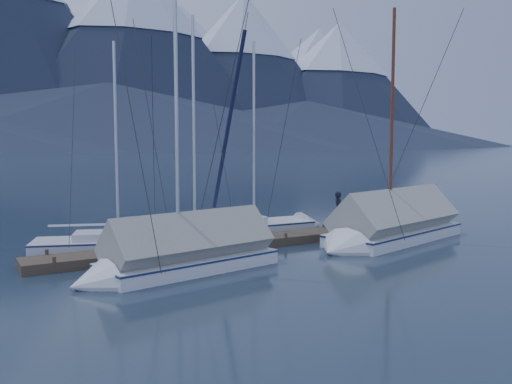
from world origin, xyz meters
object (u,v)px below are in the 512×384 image
sailboat_open_left (131,245)px  sailboat_covered_far (175,258)px  sailboat_covered_near (387,230)px  person (339,210)px  sailboat_open_right (264,228)px  sailboat_open_mid (206,235)px

sailboat_open_left → sailboat_covered_far: (0.03, -4.60, 0.33)m
sailboat_covered_near → person: bearing=109.1°
sailboat_open_left → sailboat_open_right: bearing=8.0°
sailboat_covered_far → person: (8.98, 2.78, 0.69)m
sailboat_open_left → sailboat_covered_far: bearing=-89.6°
sailboat_open_mid → sailboat_covered_far: (-3.51, -5.09, 0.30)m
sailboat_open_left → sailboat_covered_near: sailboat_covered_near is taller
person → sailboat_covered_far: bearing=126.5°
sailboat_covered_far → person: sailboat_covered_far is taller
sailboat_open_right → sailboat_covered_near: bearing=-58.6°
sailboat_open_mid → sailboat_covered_near: size_ratio=0.97×
sailboat_open_right → sailboat_covered_far: size_ratio=0.98×
sailboat_covered_far → person: 9.43m
sailboat_open_mid → sailboat_open_right: size_ratio=1.08×
sailboat_open_mid → sailboat_covered_near: bearing=-36.1°
sailboat_covered_far → sailboat_open_right: bearing=39.6°
sailboat_open_mid → sailboat_open_right: bearing=8.1°
sailboat_open_mid → person: sailboat_open_mid is taller
sailboat_open_left → person: size_ratio=5.34×
sailboat_covered_far → sailboat_open_left: bearing=90.4°
sailboat_open_left → sailboat_open_mid: sailboat_open_mid is taller
sailboat_covered_near → person: 2.48m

